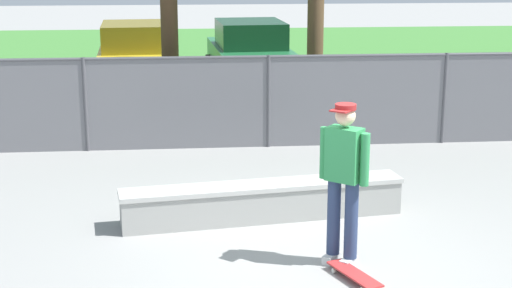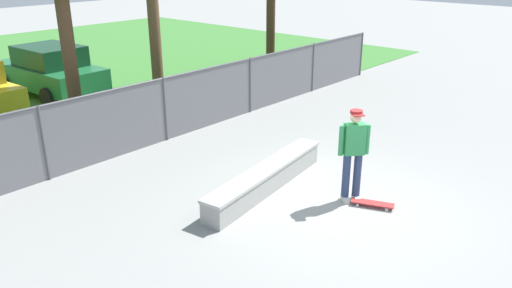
% 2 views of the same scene
% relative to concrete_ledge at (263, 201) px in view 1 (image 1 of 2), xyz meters
% --- Properties ---
extents(ground_plane, '(80.00, 80.00, 0.00)m').
position_rel_concrete_ledge_xyz_m(ground_plane, '(0.47, -1.49, -0.25)').
color(ground_plane, gray).
extents(grass_strip, '(31.11, 20.00, 0.02)m').
position_rel_concrete_ledge_xyz_m(grass_strip, '(0.47, 14.06, -0.24)').
color(grass_strip, '#3D7A33').
rests_on(grass_strip, ground).
extents(concrete_ledge, '(3.76, 1.01, 0.49)m').
position_rel_concrete_ledge_xyz_m(concrete_ledge, '(0.00, 0.00, 0.00)').
color(concrete_ledge, '#999993').
rests_on(concrete_ledge, ground).
extents(skateboarder, '(0.48, 0.44, 1.84)m').
position_rel_concrete_ledge_xyz_m(skateboarder, '(0.73, -1.53, 0.78)').
color(skateboarder, beige).
rests_on(skateboarder, ground).
extents(skateboard, '(0.49, 0.82, 0.09)m').
position_rel_concrete_ledge_xyz_m(skateboard, '(0.78, -2.00, -0.18)').
color(skateboard, red).
rests_on(skateboard, ground).
extents(chainlink_fence, '(19.18, 0.07, 1.64)m').
position_rel_concrete_ledge_xyz_m(chainlink_fence, '(0.47, 3.76, 0.65)').
color(chainlink_fence, '#4C4C51').
rests_on(chainlink_fence, ground).
extents(car_yellow, '(2.21, 4.30, 1.66)m').
position_rel_concrete_ledge_xyz_m(car_yellow, '(-2.19, 9.70, 0.59)').
color(car_yellow, gold).
rests_on(car_yellow, ground).
extents(car_green, '(2.21, 4.30, 1.66)m').
position_rel_concrete_ledge_xyz_m(car_green, '(0.66, 10.00, 0.59)').
color(car_green, '#1E6638').
rests_on(car_green, ground).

